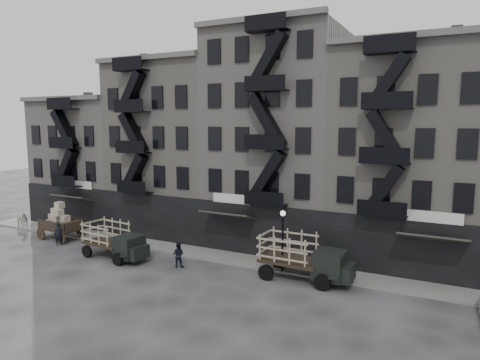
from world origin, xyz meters
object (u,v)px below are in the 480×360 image
at_px(horse, 21,220).
at_px(stake_truck_west, 114,238).
at_px(pedestrian_west, 59,234).
at_px(pedestrian_mid, 178,255).
at_px(stake_truck_east, 303,254).
at_px(wagon, 59,218).

bearing_deg(horse, stake_truck_west, -93.35).
bearing_deg(pedestrian_west, stake_truck_west, -47.65).
bearing_deg(pedestrian_mid, stake_truck_east, 177.19).
relative_size(stake_truck_west, pedestrian_mid, 3.15).
distance_m(stake_truck_east, pedestrian_west, 20.45).
bearing_deg(wagon, stake_truck_west, -8.36).
bearing_deg(wagon, pedestrian_mid, -0.90).
distance_m(pedestrian_west, pedestrian_mid, 11.81).
bearing_deg(stake_truck_west, stake_truck_east, 15.03).
height_order(wagon, pedestrian_mid, wagon).
distance_m(wagon, stake_truck_west, 8.11).
relative_size(horse, stake_truck_west, 0.36).
bearing_deg(wagon, pedestrian_west, -37.97).
xyz_separation_m(horse, stake_truck_east, (27.95, -0.54, 0.85)).
distance_m(horse, stake_truck_west, 14.31).
relative_size(wagon, pedestrian_west, 2.12).
distance_m(wagon, pedestrian_mid, 13.34).
height_order(stake_truck_west, pedestrian_west, stake_truck_west).
bearing_deg(horse, pedestrian_mid, -88.88).
distance_m(stake_truck_west, pedestrian_west, 6.52).
xyz_separation_m(stake_truck_east, pedestrian_west, (-20.38, -1.58, -0.77)).
bearing_deg(stake_truck_east, wagon, -178.56).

